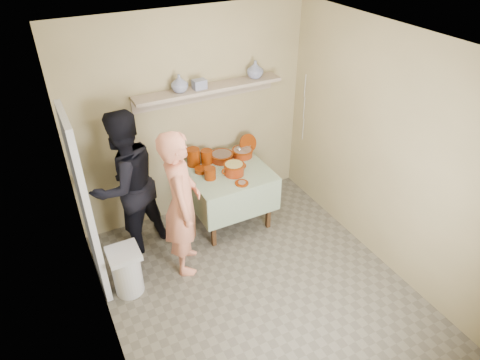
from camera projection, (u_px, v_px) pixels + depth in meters
ground at (260, 291)px, 4.61m from camera, size 3.50×3.50×0.00m
tile_panel at (85, 207)px, 4.20m from camera, size 0.06×0.70×2.00m
plate_stack_a at (193, 157)px, 5.27m from camera, size 0.17×0.17×0.22m
plate_stack_b at (207, 157)px, 5.33m from camera, size 0.15×0.15×0.18m
bowl_stack at (210, 173)px, 5.03m from camera, size 0.14×0.14×0.14m
empty_bowl at (201, 170)px, 5.18m from camera, size 0.17×0.17×0.05m
propped_lid at (248, 143)px, 5.55m from camera, size 0.26×0.13×0.24m
vase_right at (255, 69)px, 5.13m from camera, size 0.22×0.22×0.21m
vase_left at (179, 83)px, 4.75m from camera, size 0.27×0.27×0.20m
ceramic_box at (199, 84)px, 4.85m from camera, size 0.16×0.12×0.11m
person_cook at (182, 204)px, 4.50m from camera, size 0.59×0.72×1.70m
person_helper at (126, 184)px, 4.76m from camera, size 1.04×0.94×1.75m
room_shell at (264, 163)px, 3.72m from camera, size 3.04×3.54×2.62m
serving_table at (228, 178)px, 5.30m from camera, size 0.97×0.97×0.76m
cazuela_meat_a at (222, 156)px, 5.39m from camera, size 0.30×0.30×0.10m
cazuela_meat_b at (242, 152)px, 5.48m from camera, size 0.28×0.28×0.10m
ladle at (240, 149)px, 5.44m from camera, size 0.08×0.26×0.19m
cazuela_rice at (234, 168)px, 5.10m from camera, size 0.33×0.25×0.14m
front_plate at (242, 183)px, 4.97m from camera, size 0.16×0.16×0.03m
wall_shelf at (208, 90)px, 4.99m from camera, size 1.80×0.25×0.21m
trash_bin at (127, 271)px, 4.46m from camera, size 0.32×0.32×0.56m
electrical_cord at (304, 108)px, 5.58m from camera, size 0.01×0.05×0.90m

